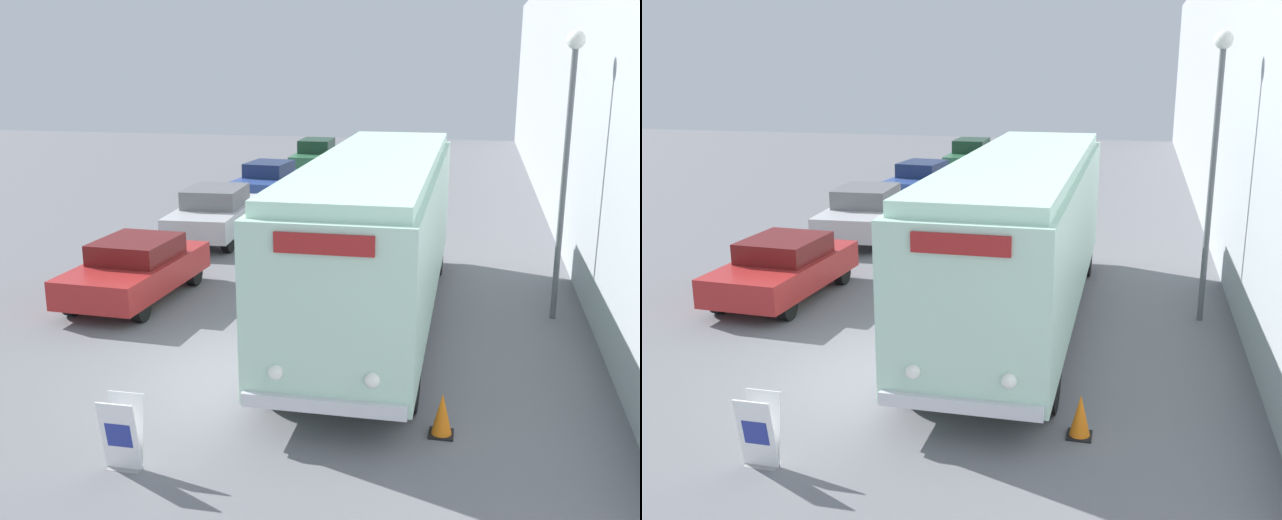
# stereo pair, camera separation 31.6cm
# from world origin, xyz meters

# --- Properties ---
(ground_plane) EXTENTS (80.00, 80.00, 0.00)m
(ground_plane) POSITION_xyz_m (0.00, 0.00, 0.00)
(ground_plane) COLOR slate
(building_wall_right) EXTENTS (0.30, 60.00, 8.48)m
(building_wall_right) POSITION_xyz_m (6.42, 10.00, 4.24)
(building_wall_right) COLOR #9EA3A8
(building_wall_right) RESTS_ON ground_plane
(vintage_bus) EXTENTS (2.46, 10.67, 3.45)m
(vintage_bus) POSITION_xyz_m (1.89, 3.23, 1.96)
(vintage_bus) COLOR black
(vintage_bus) RESTS_ON ground_plane
(sign_board) EXTENTS (0.51, 0.38, 1.03)m
(sign_board) POSITION_xyz_m (-0.61, -3.13, 0.50)
(sign_board) COLOR gray
(sign_board) RESTS_ON ground_plane
(streetlamp) EXTENTS (0.36, 0.36, 5.83)m
(streetlamp) POSITION_xyz_m (5.56, 4.27, 3.83)
(streetlamp) COLOR #595E60
(streetlamp) RESTS_ON ground_plane
(parked_car_near) EXTENTS (2.09, 4.18, 1.39)m
(parked_car_near) POSITION_xyz_m (-3.60, 3.70, 0.71)
(parked_car_near) COLOR black
(parked_car_near) RESTS_ON ground_plane
(parked_car_mid) EXTENTS (2.12, 4.56, 1.56)m
(parked_car_mid) POSITION_xyz_m (-3.82, 9.67, 0.80)
(parked_car_mid) COLOR black
(parked_car_mid) RESTS_ON ground_plane
(parked_car_far) EXTENTS (2.16, 4.24, 1.45)m
(parked_car_far) POSITION_xyz_m (-3.99, 16.30, 0.73)
(parked_car_far) COLOR black
(parked_car_far) RESTS_ON ground_plane
(parked_car_distant) EXTENTS (1.79, 4.68, 1.54)m
(parked_car_distant) POSITION_xyz_m (-3.73, 23.94, 0.77)
(parked_car_distant) COLOR black
(parked_car_distant) RESTS_ON ground_plane
(traffic_cone) EXTENTS (0.36, 0.36, 0.66)m
(traffic_cone) POSITION_xyz_m (3.50, -1.35, 0.32)
(traffic_cone) COLOR black
(traffic_cone) RESTS_ON ground_plane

